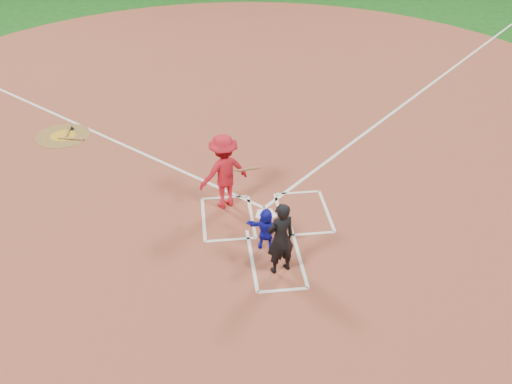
{
  "coord_description": "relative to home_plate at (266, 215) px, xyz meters",
  "views": [
    {
      "loc": [
        -1.65,
        -11.73,
        8.56
      ],
      "look_at": [
        -0.3,
        -0.4,
        1.0
      ],
      "focal_mm": 40.0,
      "sensor_mm": 36.0,
      "label": 1
    }
  ],
  "objects": [
    {
      "name": "umpire",
      "position": [
        0.03,
        -2.13,
        0.89
      ],
      "size": [
        0.76,
        0.62,
        1.8
      ],
      "primitive_type": "imported",
      "rotation": [
        0.0,
        0.0,
        3.47
      ],
      "color": "black",
      "rests_on": "home_plate_dirt"
    },
    {
      "name": "on_deck_circle",
      "position": [
        -5.87,
        5.04,
        -0.0
      ],
      "size": [
        1.7,
        1.7,
        0.01
      ],
      "primitive_type": "cylinder",
      "color": "brown",
      "rests_on": "home_plate_dirt"
    },
    {
      "name": "on_deck_bat_c",
      "position": [
        -5.57,
        4.74,
        0.03
      ],
      "size": [
        0.83,
        0.26,
        0.06
      ],
      "primitive_type": "cylinder",
      "rotation": [
        1.57,
        0.0,
        1.33
      ],
      "color": "olive",
      "rests_on": "on_deck_circle"
    },
    {
      "name": "on_deck_logo",
      "position": [
        -5.87,
        5.04,
        0.0
      ],
      "size": [
        0.8,
        0.8,
        0.0
      ],
      "primitive_type": "cylinder",
      "color": "#C29216",
      "rests_on": "on_deck_circle"
    },
    {
      "name": "bat_weight_donut",
      "position": [
        -5.67,
        5.44,
        0.03
      ],
      "size": [
        0.19,
        0.19,
        0.05
      ],
      "primitive_type": "torus",
      "color": "black",
      "rests_on": "on_deck_circle"
    },
    {
      "name": "home_plate_dirt",
      "position": [
        0.0,
        6.0,
        -0.01
      ],
      "size": [
        28.0,
        28.0,
        0.01
      ],
      "primitive_type": "cylinder",
      "color": "brown",
      "rests_on": "ground"
    },
    {
      "name": "ground",
      "position": [
        0.0,
        0.0,
        -0.02
      ],
      "size": [
        120.0,
        120.0,
        0.0
      ],
      "primitive_type": "plane",
      "color": "#124812",
      "rests_on": "ground"
    },
    {
      "name": "home_plate",
      "position": [
        0.0,
        0.0,
        0.0
      ],
      "size": [
        0.6,
        0.6,
        0.02
      ],
      "primitive_type": "cylinder",
      "rotation": [
        0.0,
        0.0,
        3.14
      ],
      "color": "white",
      "rests_on": "home_plate_dirt"
    },
    {
      "name": "catcher",
      "position": [
        -0.17,
        -1.3,
        0.53
      ],
      "size": [
        1.05,
        0.65,
        1.08
      ],
      "primitive_type": "imported",
      "rotation": [
        0.0,
        0.0,
        2.79
      ],
      "color": "#1617B6",
      "rests_on": "home_plate_dirt"
    },
    {
      "name": "batter_at_plate",
      "position": [
        -1.0,
        0.58,
        1.01
      ],
      "size": [
        1.72,
        1.19,
        2.04
      ],
      "color": "red",
      "rests_on": "home_plate_dirt"
    },
    {
      "name": "chalk_markings",
      "position": [
        0.0,
        5.29,
        -0.01
      ],
      "size": [
        28.35,
        17.32,
        0.01
      ],
      "color": "white",
      "rests_on": "home_plate_dirt"
    },
    {
      "name": "on_deck_bat_a",
      "position": [
        -5.72,
        5.29,
        0.03
      ],
      "size": [
        0.08,
        0.84,
        0.06
      ],
      "primitive_type": "cylinder",
      "rotation": [
        1.57,
        0.0,
        -0.02
      ],
      "color": "#926135",
      "rests_on": "on_deck_circle"
    }
  ]
}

